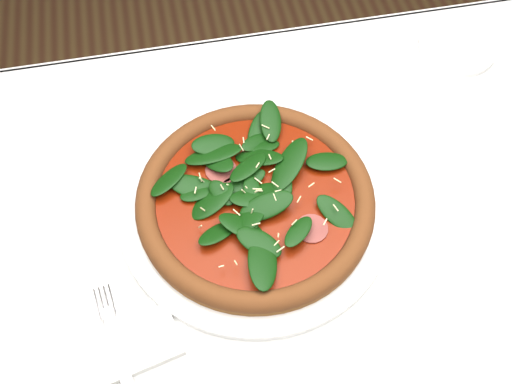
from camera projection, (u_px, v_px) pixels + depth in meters
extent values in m
plane|color=brown|center=(285.00, 377.00, 1.41)|extent=(6.00, 6.00, 0.00)
cube|color=white|center=(307.00, 244.00, 0.79)|extent=(1.20, 0.80, 0.04)
cylinder|color=#4B371E|center=(14.00, 228.00, 1.23)|extent=(0.06, 0.06, 0.71)
cylinder|color=#4B371E|center=(482.00, 149.00, 1.34)|extent=(0.06, 0.06, 0.71)
cube|color=white|center=(252.00, 80.00, 1.08)|extent=(1.20, 0.01, 0.22)
cylinder|color=white|center=(255.00, 206.00, 0.79)|extent=(0.38, 0.38, 0.01)
torus|color=white|center=(255.00, 204.00, 0.79)|extent=(0.38, 0.38, 0.01)
cylinder|color=#975D24|center=(255.00, 202.00, 0.78)|extent=(0.36, 0.36, 0.01)
torus|color=#AB5A27|center=(255.00, 198.00, 0.78)|extent=(0.36, 0.36, 0.03)
cylinder|color=maroon|center=(255.00, 198.00, 0.78)|extent=(0.30, 0.30, 0.00)
cylinder|color=brown|center=(255.00, 197.00, 0.77)|extent=(0.26, 0.26, 0.00)
ellipsoid|color=#0E3509|center=(255.00, 193.00, 0.76)|extent=(0.29, 0.29, 0.03)
cylinder|color=#F4E69F|center=(255.00, 190.00, 0.76)|extent=(0.26, 0.26, 0.00)
cube|color=white|center=(120.00, 351.00, 0.69)|extent=(0.16, 0.10, 0.01)
cube|color=silver|center=(118.00, 350.00, 0.68)|extent=(0.03, 0.11, 0.00)
cube|color=silver|center=(105.00, 301.00, 0.71)|extent=(0.03, 0.05, 0.00)
cylinder|color=white|center=(457.00, 48.00, 0.96)|extent=(0.13, 0.13, 0.01)
torus|color=white|center=(457.00, 47.00, 0.96)|extent=(0.13, 0.13, 0.01)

